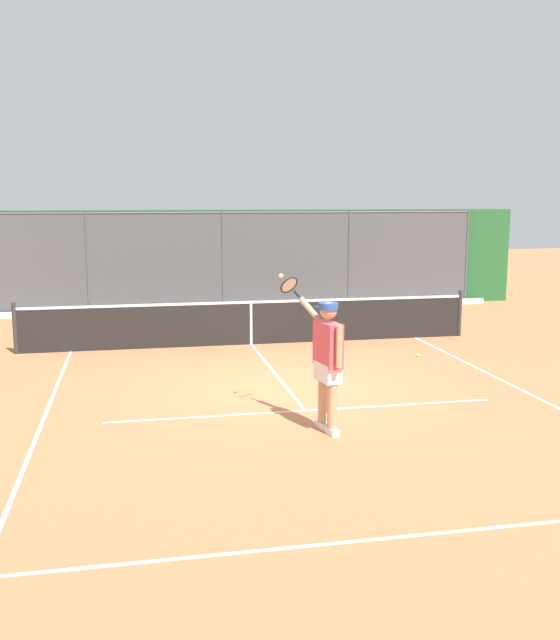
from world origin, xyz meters
TOP-DOWN VIEW (x-y plane):
  - ground_plane at (0.00, 0.00)m, footprint 60.00×60.00m
  - court_line_markings at (0.00, 1.54)m, footprint 7.71×9.27m
  - fence_backdrop at (0.00, -9.39)m, footprint 17.86×1.37m
  - tennis_net at (0.00, -3.82)m, footprint 9.90×0.09m
  - tennis_player at (-0.06, 2.25)m, footprint 0.69×1.38m
  - tennis_ball_mid_court at (-3.10, -1.89)m, footprint 0.07×0.07m

SIDE VIEW (x-z plane):
  - ground_plane at x=0.00m, z-range 0.00..0.00m
  - court_line_markings at x=0.00m, z-range 0.00..0.01m
  - tennis_ball_mid_court at x=-3.10m, z-range 0.00..0.07m
  - tennis_net at x=0.00m, z-range -0.04..1.03m
  - tennis_player at x=-0.06m, z-range 0.03..2.12m
  - fence_backdrop at x=0.00m, z-range -0.01..2.82m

